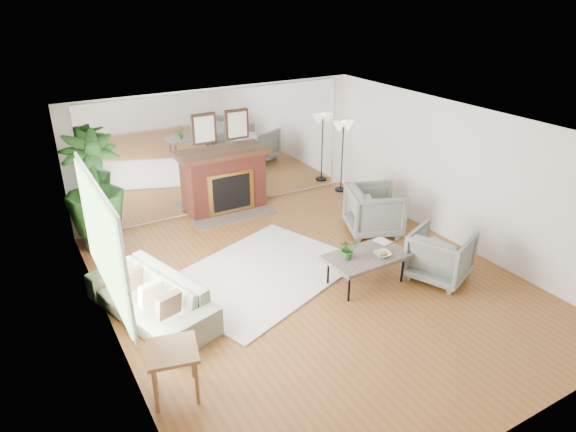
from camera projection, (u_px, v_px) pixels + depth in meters
ground at (313, 283)px, 8.10m from camera, size 7.00×7.00×0.00m
wall_left at (108, 262)px, 6.22m from camera, size 0.02×7.00×2.50m
wall_right at (459, 176)px, 8.94m from camera, size 0.02×7.00×2.50m
wall_back at (221, 150)px, 10.33m from camera, size 6.00×0.02×2.50m
mirror_panel at (221, 151)px, 10.31m from camera, size 5.40×0.04×2.40m
window_panel at (102, 241)px, 6.50m from camera, size 0.04×2.40×1.50m
fireplace at (227, 181)px, 10.39m from camera, size 1.85×0.83×2.05m
area_rug at (261, 274)px, 8.34m from camera, size 3.55×3.05×0.03m
coffee_table at (366, 257)px, 7.92m from camera, size 1.29×0.77×0.51m
sofa at (150, 298)px, 7.17m from camera, size 1.43×2.30×0.63m
armchair_back at (375, 210)px, 9.59m from camera, size 1.28×1.26×0.90m
armchair_front at (440, 255)px, 8.10m from camera, size 1.16×1.15×0.81m
side_table at (173, 357)px, 5.71m from camera, size 0.68×0.68×0.64m
potted_ficus at (93, 189)px, 8.78m from camera, size 1.09×1.09×2.09m
floor_lamp at (343, 132)px, 11.16m from camera, size 0.52×0.29×1.59m
tabletop_plant at (348, 249)px, 7.74m from camera, size 0.32×0.29×0.32m
fruit_bowl at (382, 254)px, 7.85m from camera, size 0.28×0.28×0.06m
book at (379, 243)px, 8.23m from camera, size 0.24×0.29×0.02m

